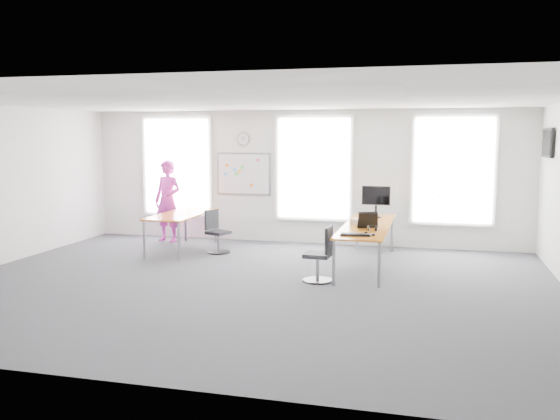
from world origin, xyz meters
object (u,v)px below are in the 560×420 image
(desk_left, at_px, (182,216))
(chair_left, at_px, (216,234))
(keyboard, at_px, (355,235))
(headphones, at_px, (372,228))
(chair_right, at_px, (321,258))
(person, at_px, (168,201))
(monitor, at_px, (376,199))
(desk_right, at_px, (367,228))

(desk_left, distance_m, chair_left, 0.88)
(keyboard, distance_m, headphones, 0.59)
(chair_right, bearing_deg, desk_left, -117.60)
(chair_left, height_order, keyboard, chair_left)
(desk_left, bearing_deg, chair_left, -7.07)
(chair_right, relative_size, person, 0.50)
(headphones, relative_size, monitor, 0.28)
(desk_left, relative_size, chair_left, 2.42)
(desk_left, height_order, headphones, headphones)
(person, bearing_deg, desk_left, -37.22)
(headphones, bearing_deg, keyboard, -96.28)
(desk_right, distance_m, chair_right, 1.54)
(desk_left, distance_m, headphones, 4.33)
(person, distance_m, monitor, 4.80)
(desk_left, distance_m, monitor, 4.09)
(desk_right, relative_size, headphones, 18.04)
(keyboard, bearing_deg, chair_right, -165.72)
(chair_right, bearing_deg, headphones, 136.16)
(desk_left, relative_size, monitor, 3.39)
(keyboard, bearing_deg, chair_left, 148.14)
(chair_right, relative_size, keyboard, 1.86)
(monitor, bearing_deg, desk_right, -88.76)
(headphones, bearing_deg, desk_right, 118.00)
(desk_right, distance_m, keyboard, 1.21)
(chair_right, relative_size, monitor, 1.46)
(desk_right, relative_size, desk_left, 1.48)
(keyboard, bearing_deg, desk_right, 84.20)
(desk_left, relative_size, headphones, 12.23)
(chair_right, distance_m, keyboard, 0.69)
(monitor, bearing_deg, desk_left, -168.92)
(desk_right, xyz_separation_m, keyboard, (-0.06, -1.21, 0.06))
(chair_right, distance_m, chair_left, 3.18)
(desk_right, distance_m, monitor, 1.18)
(desk_right, distance_m, chair_left, 3.23)
(chair_right, xyz_separation_m, person, (-4.11, 2.88, 0.53))
(keyboard, bearing_deg, desk_left, 152.17)
(person, bearing_deg, chair_right, -22.19)
(chair_right, bearing_deg, person, -121.99)
(chair_left, bearing_deg, person, 79.38)
(desk_right, bearing_deg, headphones, -77.00)
(desk_left, bearing_deg, desk_right, -8.78)
(chair_left, relative_size, monitor, 1.40)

